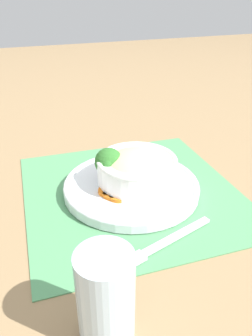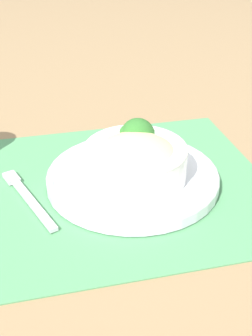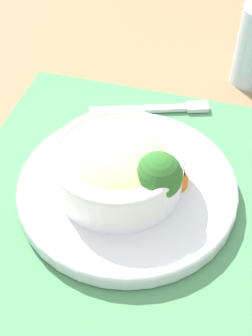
{
  "view_description": "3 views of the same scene",
  "coord_description": "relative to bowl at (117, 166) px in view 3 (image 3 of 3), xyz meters",
  "views": [
    {
      "loc": [
        -0.52,
        0.22,
        0.37
      ],
      "look_at": [
        0.02,
        0.0,
        0.05
      ],
      "focal_mm": 35.0,
      "sensor_mm": 36.0,
      "label": 1
    },
    {
      "loc": [
        -0.2,
        -0.6,
        0.41
      ],
      "look_at": [
        -0.02,
        -0.02,
        0.05
      ],
      "focal_mm": 50.0,
      "sensor_mm": 36.0,
      "label": 2
    },
    {
      "loc": [
        0.37,
        0.08,
        0.46
      ],
      "look_at": [
        0.0,
        -0.0,
        0.05
      ],
      "focal_mm": 50.0,
      "sensor_mm": 36.0,
      "label": 3
    }
  ],
  "objects": [
    {
      "name": "carrot_slice_near",
      "position": [
        -0.02,
        0.07,
        -0.03
      ],
      "size": [
        0.04,
        0.04,
        0.01
      ],
      "color": "orange",
      "rests_on": "plate"
    },
    {
      "name": "placemat",
      "position": [
        -0.0,
        0.01,
        -0.05
      ],
      "size": [
        0.46,
        0.45,
        0.0
      ],
      "color": "#4C8C59",
      "rests_on": "ground_plane"
    },
    {
      "name": "fork",
      "position": [
        -0.17,
        0.03,
        -0.05
      ],
      "size": [
        0.06,
        0.18,
        0.01
      ],
      "rotation": [
        0.0,
        0.0,
        0.26
      ],
      "color": "silver",
      "rests_on": "placemat"
    },
    {
      "name": "ground_plane",
      "position": [
        -0.0,
        0.01,
        -0.05
      ],
      "size": [
        4.0,
        4.0,
        0.0
      ],
      "primitive_type": "plane",
      "color": "#8C704C"
    },
    {
      "name": "carrot_slice_middle",
      "position": [
        -0.03,
        0.06,
        -0.03
      ],
      "size": [
        0.04,
        0.04,
        0.01
      ],
      "color": "orange",
      "rests_on": "plate"
    },
    {
      "name": "carrot_slice_far",
      "position": [
        -0.04,
        0.05,
        -0.03
      ],
      "size": [
        0.04,
        0.04,
        0.01
      ],
      "color": "orange",
      "rests_on": "plate"
    },
    {
      "name": "broccoli_floret",
      "position": [
        0.02,
        0.05,
        0.01
      ],
      "size": [
        0.06,
        0.06,
        0.08
      ],
      "color": "#84AD5B",
      "rests_on": "plate"
    },
    {
      "name": "plate",
      "position": [
        -0.0,
        0.01,
        -0.04
      ],
      "size": [
        0.27,
        0.27,
        0.02
      ],
      "color": "silver",
      "rests_on": "placemat"
    },
    {
      "name": "bowl",
      "position": [
        0.0,
        0.0,
        0.0
      ],
      "size": [
        0.16,
        0.16,
        0.07
      ],
      "color": "white",
      "rests_on": "plate"
    }
  ]
}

